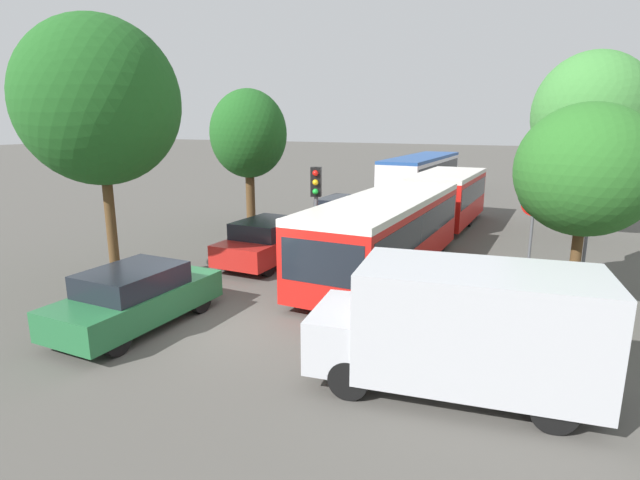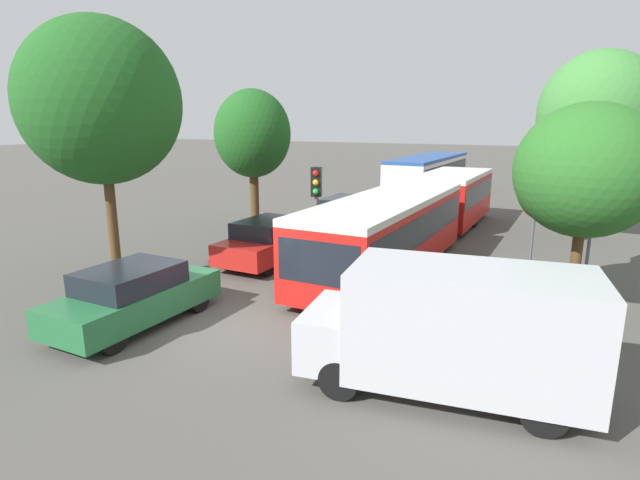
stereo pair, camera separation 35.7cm
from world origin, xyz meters
name	(u,v)px [view 2 (the right image)]	position (x,y,z in m)	size (l,w,h in m)	color
ground_plane	(229,325)	(0.00, 0.00, 0.00)	(200.00, 200.00, 0.00)	#4F4C47
articulated_bus	(419,212)	(1.88, 9.27, 1.41)	(2.60, 16.51, 2.45)	red
city_bus_rear	(429,172)	(-1.99, 24.59, 1.44)	(2.63, 11.55, 2.48)	silver
queued_car_green	(134,296)	(-1.99, -1.02, 0.74)	(1.77, 4.18, 1.45)	#236638
queued_car_red	(270,241)	(-2.12, 5.09, 0.76)	(1.84, 4.34, 1.51)	#B21E19
queued_car_navy	(347,214)	(-1.87, 10.94, 0.77)	(1.85, 4.36, 1.51)	navy
white_van	(455,328)	(5.43, -0.61, 1.24)	(5.24, 2.69, 2.31)	#B7BABF
traffic_light	(316,196)	(-0.06, 4.60, 2.50)	(0.38, 0.40, 3.40)	#56595E
no_entry_sign	(533,226)	(6.08, 6.17, 1.88)	(0.70, 0.08, 2.82)	#56595E
direction_sign_post	(595,197)	(7.57, 8.01, 2.57)	(0.17, 1.40, 3.60)	#56595E
tree_left_near	(97,106)	(-5.10, 1.01, 5.16)	(4.43, 4.43, 7.59)	#51381E
tree_left_mid	(253,134)	(-5.61, 9.23, 4.22)	(3.29, 3.29, 6.13)	#51381E
tree_right_near	(582,174)	(7.14, 4.58, 3.53)	(3.34, 3.34, 5.22)	#51381E
tree_right_mid	(596,117)	(7.41, 13.90, 4.93)	(4.50, 4.50, 7.47)	#51381E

